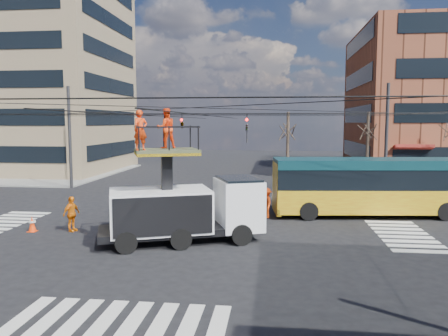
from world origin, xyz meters
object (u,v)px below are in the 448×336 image
city_bus (376,185)px  flagger (266,203)px  worker_ground (71,214)px  traffic_cone (32,224)px  utility_truck (186,197)px

city_bus → flagger: bearing=-174.8°
flagger → city_bus: bearing=84.9°
city_bus → flagger: city_bus is taller
worker_ground → flagger: (9.20, 4.10, -0.02)m
worker_ground → flagger: size_ratio=1.02×
flagger → traffic_cone: bearing=-84.9°
traffic_cone → worker_ground: (1.87, 0.25, 0.47)m
traffic_cone → city_bus: bearing=18.0°
traffic_cone → worker_ground: 1.95m
city_bus → traffic_cone: size_ratio=15.26×
flagger → worker_ground: bearing=-82.3°
utility_truck → city_bus: (9.43, 6.39, -0.24)m
traffic_cone → worker_ground: worker_ground is taller
traffic_cone → utility_truck: bearing=-6.2°
city_bus → traffic_cone: (-17.09, -5.55, -1.35)m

